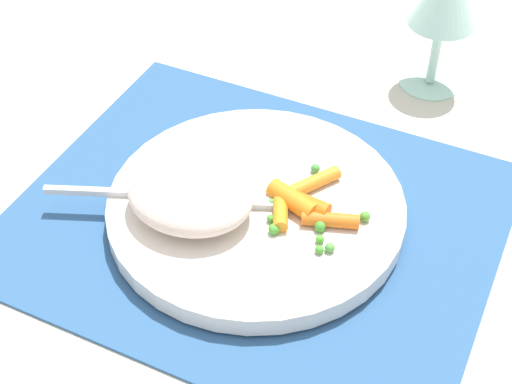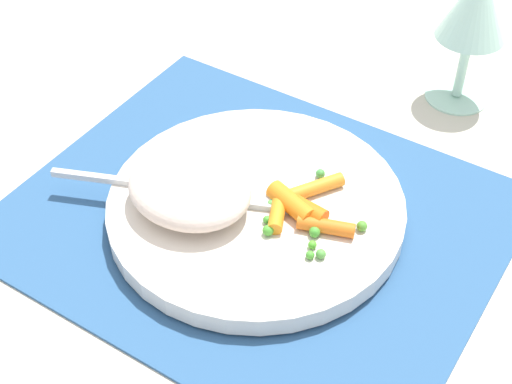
{
  "view_description": "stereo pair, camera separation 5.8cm",
  "coord_description": "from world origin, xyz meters",
  "px_view_note": "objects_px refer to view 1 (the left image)",
  "views": [
    {
      "loc": [
        0.2,
        -0.42,
        0.48
      ],
      "look_at": [
        0.0,
        0.0,
        0.03
      ],
      "focal_mm": 53.93,
      "sensor_mm": 36.0,
      "label": 1
    },
    {
      "loc": [
        0.25,
        -0.39,
        0.48
      ],
      "look_at": [
        0.0,
        0.0,
        0.03
      ],
      "focal_mm": 53.93,
      "sensor_mm": 36.0,
      "label": 2
    }
  ],
  "objects_px": {
    "rice_mound": "(190,194)",
    "fork": "(194,195)",
    "plate": "(256,208)",
    "carrot_portion": "(304,202)"
  },
  "relations": [
    {
      "from": "rice_mound",
      "to": "fork",
      "type": "relative_size",
      "value": 0.53
    },
    {
      "from": "plate",
      "to": "carrot_portion",
      "type": "height_order",
      "value": "carrot_portion"
    },
    {
      "from": "rice_mound",
      "to": "fork",
      "type": "height_order",
      "value": "rice_mound"
    },
    {
      "from": "rice_mound",
      "to": "carrot_portion",
      "type": "height_order",
      "value": "rice_mound"
    },
    {
      "from": "fork",
      "to": "carrot_portion",
      "type": "bearing_deg",
      "value": 17.79
    },
    {
      "from": "rice_mound",
      "to": "carrot_portion",
      "type": "relative_size",
      "value": 1.21
    },
    {
      "from": "plate",
      "to": "rice_mound",
      "type": "xyz_separation_m",
      "value": [
        -0.04,
        -0.03,
        0.03
      ]
    },
    {
      "from": "plate",
      "to": "rice_mound",
      "type": "height_order",
      "value": "rice_mound"
    },
    {
      "from": "rice_mound",
      "to": "fork",
      "type": "distance_m",
      "value": 0.02
    },
    {
      "from": "carrot_portion",
      "to": "fork",
      "type": "relative_size",
      "value": 0.44
    }
  ]
}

